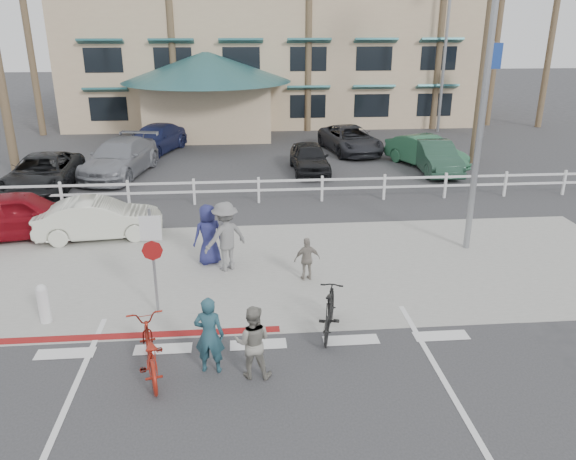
{
  "coord_description": "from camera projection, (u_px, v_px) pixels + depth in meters",
  "views": [
    {
      "loc": [
        -0.27,
        -9.73,
        6.49
      ],
      "look_at": [
        0.89,
        3.52,
        1.5
      ],
      "focal_mm": 35.0,
      "sensor_mm": 36.0,
      "label": 1
    }
  ],
  "objects": [
    {
      "name": "lot_car_0",
      "position": [
        42.0,
        174.0,
        22.42
      ],
      "size": [
        2.59,
        5.3,
        1.45
      ],
      "primitive_type": "imported",
      "rotation": [
        0.0,
        0.0,
        0.03
      ],
      "color": "black",
      "rests_on": "ground"
    },
    {
      "name": "sign_post",
      "position": [
        153.0,
        257.0,
        12.74
      ],
      "size": [
        0.5,
        0.1,
        2.9
      ],
      "primitive_type": null,
      "color": "gray",
      "rests_on": "ground"
    },
    {
      "name": "rider_black",
      "position": [
        253.0,
        342.0,
        10.67
      ],
      "size": [
        0.8,
        0.67,
        1.49
      ],
      "primitive_type": "imported",
      "rotation": [
        0.0,
        0.0,
        2.99
      ],
      "color": "gray",
      "rests_on": "ground"
    },
    {
      "name": "info_sign",
      "position": [
        488.0,
        89.0,
        32.06
      ],
      "size": [
        1.2,
        0.16,
        5.6
      ],
      "primitive_type": null,
      "color": "navy",
      "rests_on": "ground"
    },
    {
      "name": "lot_car_3",
      "position": [
        426.0,
        152.0,
        26.22
      ],
      "size": [
        3.16,
        4.55,
        1.42
      ],
      "primitive_type": "imported",
      "rotation": [
        0.0,
        0.0,
        0.43
      ],
      "color": "#295F40",
      "rests_on": "ground"
    },
    {
      "name": "lot_car_2",
      "position": [
        310.0,
        158.0,
        25.3
      ],
      "size": [
        1.61,
        3.9,
        1.32
      ],
      "primitive_type": "imported",
      "rotation": [
        0.0,
        0.0,
        0.01
      ],
      "color": "black",
      "rests_on": "ground"
    },
    {
      "name": "car_red_compact",
      "position": [
        20.0,
        214.0,
        17.65
      ],
      "size": [
        4.63,
        2.49,
        1.49
      ],
      "primitive_type": "imported",
      "rotation": [
        0.0,
        0.0,
        1.74
      ],
      "color": "maroon",
      "rests_on": "ground"
    },
    {
      "name": "lot_car_6",
      "position": [
        435.0,
        157.0,
        25.28
      ],
      "size": [
        1.63,
        4.28,
        1.39
      ],
      "primitive_type": "imported",
      "rotation": [
        0.0,
        0.0,
        -0.04
      ],
      "color": "#224232",
      "rests_on": "ground"
    },
    {
      "name": "cross_street",
      "position": [
        250.0,
        221.0,
        19.31
      ],
      "size": [
        40.0,
        5.0,
        0.01
      ],
      "primitive_type": "cube",
      "color": "#333335",
      "rests_on": "ground"
    },
    {
      "name": "parking_lot",
      "position": [
        245.0,
        158.0,
        28.17
      ],
      "size": [
        50.0,
        16.0,
        0.01
      ],
      "primitive_type": "cube",
      "color": "#333335",
      "rests_on": "ground"
    },
    {
      "name": "car_white_sedan",
      "position": [
        99.0,
        219.0,
        17.61
      ],
      "size": [
        3.96,
        1.74,
        1.26
      ],
      "primitive_type": "imported",
      "rotation": [
        0.0,
        0.0,
        1.68
      ],
      "color": "silver",
      "rests_on": "ground"
    },
    {
      "name": "lot_car_1",
      "position": [
        120.0,
        158.0,
        24.73
      ],
      "size": [
        3.23,
        5.69,
        1.55
      ],
      "primitive_type": "imported",
      "rotation": [
        0.0,
        0.0,
        -0.21
      ],
      "color": "gray",
      "rests_on": "ground"
    },
    {
      "name": "palm_3",
      "position": [
        170.0,
        10.0,
        31.91
      ],
      "size": [
        4.0,
        4.0,
        14.0
      ],
      "primitive_type": null,
      "color": "#1D4119",
      "rests_on": "ground"
    },
    {
      "name": "bike_red",
      "position": [
        149.0,
        350.0,
        10.8
      ],
      "size": [
        1.15,
        2.14,
        1.07
      ],
      "primitive_type": "imported",
      "rotation": [
        0.0,
        0.0,
        3.37
      ],
      "color": "maroon",
      "rests_on": "ground"
    },
    {
      "name": "sidewalk_plaza",
      "position": [
        253.0,
        269.0,
        15.58
      ],
      "size": [
        22.0,
        7.0,
        0.01
      ],
      "primitive_type": "cube",
      "color": "gray",
      "rests_on": "ground"
    },
    {
      "name": "palm_11",
      "position": [
        491.0,
        8.0,
        24.75
      ],
      "size": [
        4.0,
        4.0,
        14.0
      ],
      "primitive_type": null,
      "color": "#1D4119",
      "rests_on": "ground"
    },
    {
      "name": "curb_red",
      "position": [
        120.0,
        336.0,
        12.25
      ],
      "size": [
        7.0,
        0.25,
        0.02
      ],
      "primitive_type": "cube",
      "color": "maroon",
      "rests_on": "ground"
    },
    {
      "name": "rider_red",
      "position": [
        209.0,
        335.0,
        10.79
      ],
      "size": [
        0.64,
        0.47,
        1.61
      ],
      "primitive_type": "imported",
      "rotation": [
        0.0,
        0.0,
        2.98
      ],
      "color": "#234956",
      "rests_on": "ground"
    },
    {
      "name": "bollard_0",
      "position": [
        44.0,
        304.0,
        12.69
      ],
      "size": [
        0.26,
        0.26,
        0.95
      ],
      "primitive_type": null,
      "color": "silver",
      "rests_on": "ground"
    },
    {
      "name": "palm_8",
      "position": [
        502.0,
        2.0,
        34.31
      ],
      "size": [
        4.0,
        4.0,
        15.0
      ],
      "primitive_type": null,
      "color": "#1D4119",
      "rests_on": "ground"
    },
    {
      "name": "palm_9",
      "position": [
        554.0,
        20.0,
        33.97
      ],
      "size": [
        4.0,
        4.0,
        13.0
      ],
      "primitive_type": null,
      "color": "#1D4119",
      "rests_on": "ground"
    },
    {
      "name": "streetlight_1",
      "position": [
        445.0,
        51.0,
        33.08
      ],
      "size": [
        0.6,
        2.0,
        9.5
      ],
      "primitive_type": null,
      "color": "gray",
      "rests_on": "ground"
    },
    {
      "name": "streetlight_0",
      "position": [
        484.0,
        97.0,
        15.46
      ],
      "size": [
        0.6,
        2.0,
        9.0
      ],
      "primitive_type": null,
      "color": "gray",
      "rests_on": "ground"
    },
    {
      "name": "palm_4",
      "position": [
        240.0,
        2.0,
        33.0
      ],
      "size": [
        4.0,
        4.0,
        15.0
      ],
      "primitive_type": null,
      "color": "#1D4119",
      "rests_on": "ground"
    },
    {
      "name": "bike_path",
      "position": [
        264.0,
        428.0,
        9.51
      ],
      "size": [
        12.0,
        16.0,
        0.01
      ],
      "primitive_type": "cube",
      "color": "#333335",
      "rests_on": "ground"
    },
    {
      "name": "rail_fence",
      "position": [
        261.0,
        190.0,
        21.04
      ],
      "size": [
        29.4,
        0.16,
        1.0
      ],
      "primitive_type": null,
      "color": "silver",
      "rests_on": "ground"
    },
    {
      "name": "bike_black",
      "position": [
        330.0,
        312.0,
        12.21
      ],
      "size": [
        0.94,
        1.85,
        1.07
      ],
      "primitive_type": "imported",
      "rotation": [
        0.0,
        0.0,
        2.88
      ],
      "color": "black",
      "rests_on": "ground"
    },
    {
      "name": "pedestrian_child",
      "position": [
        307.0,
        259.0,
        14.74
      ],
      "size": [
        0.73,
        0.4,
        1.19
      ],
      "primitive_type": "imported",
      "rotation": [
        0.0,
        0.0,
        3.3
      ],
      "color": "gray",
      "rests_on": "ground"
    },
    {
      "name": "palm_1",
      "position": [
        26.0,
        20.0,
        31.43
      ],
      "size": [
        4.0,
        4.0,
        13.0
      ],
      "primitive_type": null,
      "color": "#1D4119",
      "rests_on": "ground"
    },
    {
      "name": "pedestrian_b",
      "position": [
        208.0,
        235.0,
        15.66
      ],
      "size": [
        1.0,
        0.85,
        1.74
      ],
      "primitive_type": "imported",
      "rotation": [
        0.0,
        0.0,
        3.57
      ],
      "color": "navy",
      "rests_on": "ground"
    },
    {
      "name": "lot_car_4",
      "position": [
        155.0,
        139.0,
        29.05
      ],
      "size": [
        3.49,
        5.19,
        1.4
      ],
      "primitive_type": "imported",
      "rotation": [
        0.0,
        0.0,
        -0.35
      ],
      "color": "#1C234E",
      "rests_on": "ground"
    },
    {
      "name": "building",
      "position": [
        269.0,
        33.0,
        38.47
      ],
      "size": [
        28.0,
        16.0,
        11.3
      ],
      "primitive_type": null,
      "color": "#D0B48E",
      "rests_on": "ground"
    },
    {
      "name": "pedestrian_a",
      "position": [
        225.0,
        237.0,
        15.23
      ],
      "size": [
        1.45,
        1.29,
        1.95
      ],
      "primitive_type": "imported",
      "rotation": [
        0.0,
        0.0,
        3.71
      ],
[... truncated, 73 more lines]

